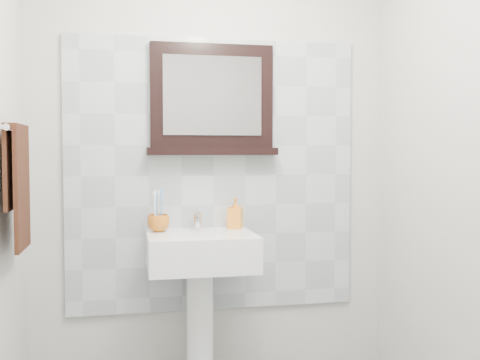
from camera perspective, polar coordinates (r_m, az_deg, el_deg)
name	(u,v)px	position (r m, az deg, el deg)	size (l,w,h in m)	color
back_wall	(213,157)	(3.12, -2.75, 2.32)	(2.00, 0.01, 2.50)	#B8B6AF
front_wall	(407,170)	(1.01, 16.58, 1.01)	(2.00, 0.01, 2.50)	#B8B6AF
splashback	(214,175)	(3.11, -2.71, 0.48)	(1.60, 0.02, 1.50)	#A6AFB4
pedestal_sink	(201,268)	(2.95, -4.00, -8.95)	(0.55, 0.44, 0.96)	white
toothbrush_cup	(158,223)	(2.99, -8.28, -4.36)	(0.11, 0.11, 0.09)	#BF6316
toothbrushes	(158,208)	(2.98, -8.35, -2.87)	(0.05, 0.04, 0.21)	white
soap_dispenser	(235,213)	(3.08, -0.48, -3.38)	(0.08, 0.08, 0.17)	orange
framed_mirror	(212,102)	(3.09, -2.85, 7.89)	(0.71, 0.11, 0.60)	black
towel_bar	(15,129)	(2.64, -21.89, 4.84)	(0.07, 0.40, 0.03)	silver
hand_towel	(18,177)	(2.64, -21.65, 0.29)	(0.06, 0.30, 0.55)	black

